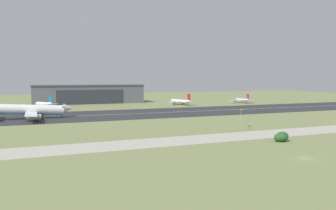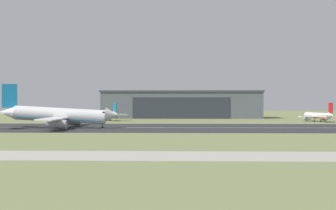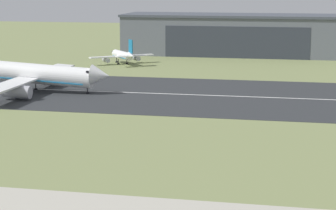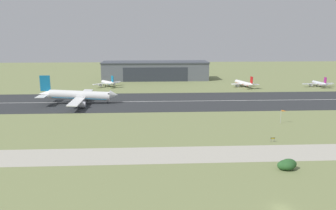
# 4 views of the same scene
# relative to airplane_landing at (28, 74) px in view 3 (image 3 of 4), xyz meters

# --- Properties ---
(ground_plane) EXTENTS (664.84, 664.84, 0.00)m
(ground_plane) POSITION_rel_airplane_landing_xyz_m (67.98, -55.74, -4.58)
(ground_plane) COLOR #7A8451
(runway_strip) EXTENTS (424.84, 53.72, 0.06)m
(runway_strip) POSITION_rel_airplane_landing_xyz_m (67.98, 3.95, -4.55)
(runway_strip) COLOR #2B2D30
(runway_strip) RESTS_ON ground_plane
(runway_centreline) EXTENTS (382.35, 0.70, 0.01)m
(runway_centreline) POSITION_rel_airplane_landing_xyz_m (67.98, 3.95, -4.51)
(runway_centreline) COLOR silver
(runway_centreline) RESTS_ON runway_strip
(hangar_building) EXTENTS (88.61, 25.62, 15.30)m
(hangar_building) POSITION_rel_airplane_landing_xyz_m (43.41, 96.82, 3.09)
(hangar_building) COLOR slate
(hangar_building) RESTS_ON ground_plane
(airplane_landing) EXTENTS (43.51, 48.66, 15.89)m
(airplane_landing) POSITION_rel_airplane_landing_xyz_m (0.00, 0.00, 0.00)
(airplane_landing) COLOR white
(airplane_landing) RESTS_ON ground_plane
(airplane_parked_east) EXTENTS (19.46, 18.42, 8.85)m
(airplane_parked_east) POSITION_rel_airplane_landing_xyz_m (7.80, 59.14, -1.55)
(airplane_parked_east) COLOR white
(airplane_parked_east) RESTS_ON ground_plane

